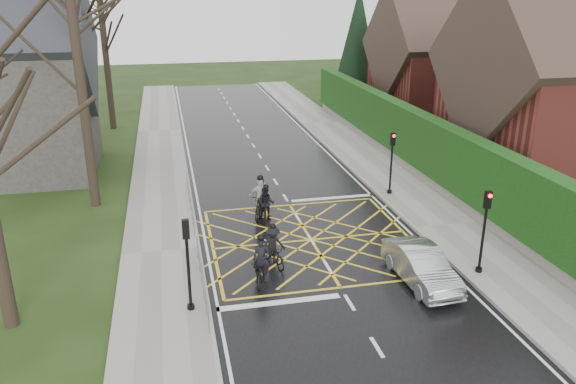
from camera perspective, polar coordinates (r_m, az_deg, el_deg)
name	(u,v)px	position (r m, az deg, el deg)	size (l,w,h in m)	color
ground	(311,240)	(23.06, 2.36, -4.88)	(120.00, 120.00, 0.00)	black
road	(311,240)	(23.06, 2.36, -4.87)	(9.00, 80.00, 0.01)	black
sidewalk_right	(446,226)	(25.12, 15.75, -3.32)	(3.00, 80.00, 0.15)	gray
sidewalk_left	(161,252)	(22.39, -12.75, -5.98)	(3.00, 80.00, 0.15)	gray
stone_wall	(423,175)	(30.78, 13.59, 1.74)	(0.50, 38.00, 0.70)	slate
hedge	(426,143)	(30.30, 13.86, 4.88)	(0.90, 38.00, 2.80)	#0E340E
house_far	(445,66)	(43.54, 15.68, 12.22)	(9.80, 8.80, 10.30)	maroon
conifer	(358,48)	(49.19, 7.08, 14.35)	(4.60, 4.60, 10.00)	black
church	(7,84)	(33.57, -26.66, 9.74)	(8.80, 7.80, 11.00)	#2D2B28
tree_near	(75,33)	(26.52, -20.87, 14.89)	(9.24, 9.24, 11.44)	black
tree_mid	(73,9)	(34.54, -20.96, 16.98)	(10.08, 10.08, 12.48)	black
tree_far	(103,27)	(42.47, -18.31, 15.64)	(8.40, 8.40, 10.40)	black
railing_south	(202,275)	(18.96, -8.73, -8.30)	(0.05, 5.04, 1.03)	slate
railing_north	(190,197)	(25.81, -9.93, -0.51)	(0.05, 6.04, 1.03)	slate
traffic_light_ne	(391,164)	(27.76, 10.45, 2.83)	(0.24, 0.31, 3.21)	black
traffic_light_se	(484,233)	(20.76, 19.25, -3.95)	(0.24, 0.31, 3.21)	black
traffic_light_sw	(188,266)	(17.66, -10.11, -7.40)	(0.24, 0.31, 3.21)	black
cyclist_rear	(262,267)	(19.70, -2.68, -7.59)	(1.13, 1.94, 1.78)	black
cyclist_back	(266,207)	(24.75, -2.21, -1.51)	(0.97, 1.72, 1.67)	black
cyclist_mid	(273,250)	(20.86, -1.50, -5.87)	(1.08, 1.77, 1.63)	black
cyclist_front	(261,202)	(25.04, -2.79, -1.01)	(1.33, 2.03, 1.98)	black
cyclist_lead	(262,202)	(25.46, -2.65, -1.01)	(0.79, 1.77, 1.68)	orange
car	(421,266)	(20.15, 13.37, -7.30)	(1.35, 3.86, 1.27)	#B6BABE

